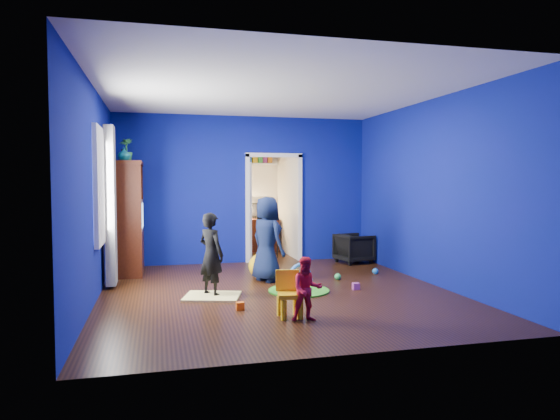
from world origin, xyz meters
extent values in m
cube|color=black|center=(0.00, 0.00, 0.00)|extent=(5.00, 5.50, 0.01)
cube|color=white|center=(0.00, 0.00, 2.90)|extent=(5.00, 5.50, 0.01)
cube|color=navy|center=(0.00, 2.75, 1.45)|extent=(5.00, 0.02, 2.90)
cube|color=navy|center=(0.00, -2.75, 1.45)|extent=(5.00, 0.02, 2.90)
cube|color=navy|center=(-2.50, 0.00, 1.45)|extent=(0.02, 5.50, 2.90)
cube|color=navy|center=(2.50, 0.00, 1.45)|extent=(0.02, 5.50, 2.90)
imported|color=black|center=(2.10, 2.16, 0.29)|extent=(0.75, 0.74, 0.58)
imported|color=black|center=(-0.96, -0.04, 0.59)|extent=(0.49, 0.51, 1.18)
imported|color=#0F1637|center=(0.03, 0.80, 0.69)|extent=(0.69, 0.79, 1.37)
imported|color=red|center=(-0.02, -1.58, 0.37)|extent=(0.39, 0.32, 0.75)
imported|color=#0D5C68|center=(-2.21, 1.74, 2.07)|extent=(0.22, 0.22, 0.22)
imported|color=#308435|center=(-2.21, 2.26, 2.17)|extent=(0.31, 0.31, 0.42)
cube|color=#3D100A|center=(-2.21, 2.04, 0.98)|extent=(0.58, 1.14, 1.96)
cube|color=silver|center=(-2.17, 2.04, 1.02)|extent=(0.46, 0.70, 0.54)
cube|color=#F2E07A|center=(-0.96, -0.14, 0.01)|extent=(0.89, 0.79, 0.03)
sphere|color=yellow|center=(-0.02, 1.05, 0.21)|extent=(0.42, 0.42, 0.42)
cube|color=yellow|center=(-0.17, -1.38, 0.25)|extent=(0.33, 0.33, 0.50)
cylinder|color=green|center=(0.32, -0.06, 0.01)|extent=(0.89, 0.89, 0.02)
torus|color=#3F8CD8|center=(0.32, -0.06, 0.02)|extent=(0.62, 0.58, 0.80)
cube|color=white|center=(-2.48, 0.35, 1.55)|extent=(0.03, 0.95, 1.55)
cube|color=slate|center=(-2.37, 0.90, 1.25)|extent=(0.14, 0.42, 2.40)
cube|color=white|center=(0.60, 2.75, 1.05)|extent=(1.16, 0.10, 2.10)
cube|color=#3D140A|center=(0.60, 4.26, 0.38)|extent=(0.88, 0.44, 0.75)
cube|color=black|center=(0.60, 4.38, 0.95)|extent=(0.40, 0.05, 0.32)
sphere|color=#FFD88C|center=(0.32, 4.32, 0.93)|extent=(0.14, 0.14, 0.14)
cube|color=black|center=(0.60, 3.30, 0.46)|extent=(0.40, 0.40, 0.92)
cube|color=white|center=(0.60, 4.37, 2.02)|extent=(0.88, 0.24, 0.04)
sphere|color=blue|center=(2.00, 0.93, 0.06)|extent=(0.11, 0.11, 0.11)
cube|color=#EF5A0C|center=(-0.69, -0.91, 0.05)|extent=(0.10, 0.08, 0.10)
sphere|color=green|center=(1.18, 0.62, 0.06)|extent=(0.11, 0.11, 0.11)
cube|color=#BA45A1|center=(1.18, -0.15, 0.05)|extent=(0.10, 0.08, 0.10)
camera|label=1|loc=(-1.68, -7.03, 1.62)|focal=32.00mm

